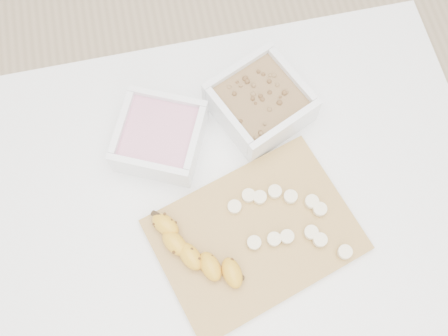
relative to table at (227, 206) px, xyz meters
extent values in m
plane|color=#C6AD89|center=(0.00, 0.00, -0.65)|extent=(3.50, 3.50, 0.00)
cube|color=white|center=(0.00, 0.00, 0.08)|extent=(1.00, 0.70, 0.04)
cylinder|color=white|center=(0.44, -0.29, -0.30)|extent=(0.05, 0.05, 0.71)
cylinder|color=white|center=(-0.44, 0.29, -0.30)|extent=(0.05, 0.05, 0.71)
cylinder|color=white|center=(0.44, 0.29, -0.30)|extent=(0.05, 0.05, 0.71)
cube|color=white|center=(-0.11, 0.13, 0.13)|extent=(0.21, 0.21, 0.07)
cube|color=pink|center=(-0.11, 0.13, 0.14)|extent=(0.17, 0.17, 0.04)
cube|color=white|center=(0.10, 0.16, 0.13)|extent=(0.22, 0.22, 0.08)
cube|color=brown|center=(0.10, 0.16, 0.14)|extent=(0.18, 0.18, 0.04)
cube|color=tan|center=(0.03, -0.09, 0.10)|extent=(0.41, 0.35, 0.01)
cylinder|color=#FBEABB|center=(0.01, -0.04, 0.12)|extent=(0.03, 0.03, 0.01)
cylinder|color=#FBEABB|center=(0.04, -0.02, 0.12)|extent=(0.03, 0.03, 0.01)
cylinder|color=#FBEABB|center=(0.06, -0.03, 0.12)|extent=(0.03, 0.03, 0.01)
cylinder|color=#FBEABB|center=(0.09, -0.02, 0.12)|extent=(0.03, 0.03, 0.01)
cylinder|color=#FBEABB|center=(0.11, -0.04, 0.12)|extent=(0.03, 0.03, 0.01)
cylinder|color=#FBEABB|center=(0.15, -0.06, 0.12)|extent=(0.03, 0.03, 0.01)
cylinder|color=#FBEABB|center=(0.16, -0.07, 0.12)|extent=(0.03, 0.03, 0.01)
cylinder|color=#FBEABB|center=(0.03, -0.11, 0.12)|extent=(0.03, 0.03, 0.01)
cylinder|color=#FBEABB|center=(0.06, -0.11, 0.12)|extent=(0.03, 0.03, 0.01)
cylinder|color=#FBEABB|center=(0.09, -0.11, 0.12)|extent=(0.03, 0.03, 0.01)
cylinder|color=#FBEABB|center=(0.13, -0.11, 0.12)|extent=(0.03, 0.03, 0.01)
cylinder|color=#FBEABB|center=(0.14, -0.13, 0.12)|extent=(0.03, 0.03, 0.01)
cylinder|color=#FBEABB|center=(0.18, -0.16, 0.12)|extent=(0.03, 0.03, 0.01)
camera|label=1|loc=(-0.06, -0.27, 1.02)|focal=40.00mm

